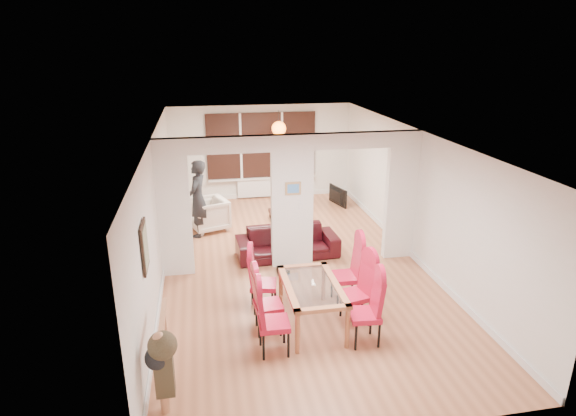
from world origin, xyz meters
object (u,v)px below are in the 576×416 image
object	(u,v)px
dining_chair_la	(274,318)
bottle	(282,206)
television	(335,196)
armchair	(209,214)
dining_table	(312,304)
dining_chair_rc	(346,272)
dining_chair_lc	(263,280)
person	(198,199)
dining_chair_rb	(356,290)
dining_chair_ra	(365,310)
dining_chair_lb	(268,301)
bowl	(284,210)
coffee_table	(289,215)
sofa	(287,242)

from	to	relation	value
dining_chair_la	bottle	bearing A→B (deg)	81.06
television	armchair	bearing A→B (deg)	94.60
dining_table	television	xyz separation A→B (m)	(1.96, 5.60, -0.10)
dining_chair_rc	armchair	world-z (taller)	dining_chair_rc
dining_chair_lc	bottle	xyz separation A→B (m)	(1.01, 4.12, -0.16)
person	television	distance (m)	4.00
bottle	dining_chair_rb	bearing A→B (deg)	-85.73
dining_chair_rb	armchair	size ratio (longest dim) A/B	1.31
dining_chair_lc	dining_table	bearing A→B (deg)	-31.07
dining_chair_ra	dining_table	bearing A→B (deg)	142.51
dining_table	dining_chair_rb	bearing A→B (deg)	-3.18
dining_chair_lb	dining_chair_ra	bearing A→B (deg)	-26.25
dining_chair_rb	person	distance (m)	4.74
bottle	dining_chair_ra	bearing A→B (deg)	-86.73
dining_chair_la	bowl	world-z (taller)	dining_chair_la
dining_chair_lb	television	bearing A→B (deg)	60.84
dining_chair_la	dining_chair_rb	bearing A→B (deg)	23.77
dining_chair_ra	dining_chair_la	bearing A→B (deg)	-174.88
dining_chair_lb	coffee_table	xyz separation A→B (m)	(1.21, 4.81, -0.40)
sofa	bottle	world-z (taller)	sofa
sofa	bottle	xyz separation A→B (m)	(0.25, 2.14, 0.06)
person	coffee_table	xyz separation A→B (m)	(2.20, 0.69, -0.76)
dining_chair_rc	sofa	distance (m)	2.13
dining_chair_lb	armchair	xyz separation A→B (m)	(-0.77, 4.44, -0.13)
dining_chair_la	dining_chair_lb	world-z (taller)	dining_chair_la
dining_chair_lb	coffee_table	world-z (taller)	dining_chair_lb
armchair	person	xyz separation A→B (m)	(-0.22, -0.32, 0.50)
television	coffee_table	world-z (taller)	television
armchair	bottle	size ratio (longest dim) A/B	3.02
dining_chair_lb	dining_table	bearing A→B (deg)	0.92
dining_chair_la	coffee_table	xyz separation A→B (m)	(1.21, 5.34, -0.42)
dining_chair_rb	bowl	distance (m)	4.76
dining_table	sofa	world-z (taller)	dining_table
dining_chair_la	sofa	size ratio (longest dim) A/B	0.52
dining_chair_lc	armchair	world-z (taller)	dining_chair_lc
coffee_table	dining_chair_la	bearing A→B (deg)	-102.74
dining_chair_rb	bottle	bearing A→B (deg)	81.24
dining_table	bowl	distance (m)	4.72
dining_table	dining_chair_la	world-z (taller)	dining_chair_la
sofa	dining_chair_rb	bearing A→B (deg)	-79.88
bottle	dining_chair_lb	bearing A→B (deg)	-102.10
bowl	dining_chair_rc	bearing A→B (deg)	-85.56
dining_chair_la	dining_chair_rb	world-z (taller)	dining_chair_rb
dining_chair_lb	sofa	distance (m)	2.76
dining_table	coffee_table	size ratio (longest dim) A/B	1.53
dining_chair_la	bottle	world-z (taller)	dining_chair_la
bottle	dining_chair_la	bearing A→B (deg)	-100.87
dining_table	bottle	world-z (taller)	dining_table
dining_table	sofa	distance (m)	2.58
dining_chair_lb	dining_chair_ra	distance (m)	1.43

